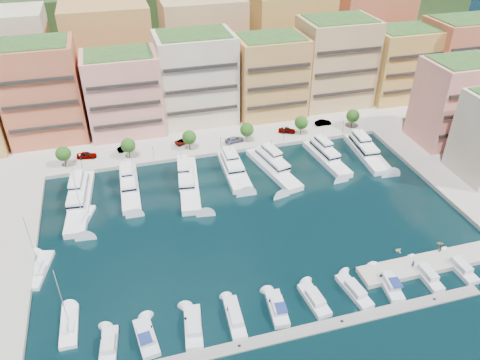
{
  "coord_description": "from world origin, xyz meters",
  "views": [
    {
      "loc": [
        -24.88,
        -76.02,
        63.66
      ],
      "look_at": [
        -1.12,
        8.11,
        6.0
      ],
      "focal_mm": 35.0,
      "sensor_mm": 36.0,
      "label": 1
    }
  ],
  "objects_px": {
    "yacht_3": "(234,168)",
    "yacht_5": "(325,155)",
    "cruiser_1": "(146,338)",
    "cruiser_4": "(277,308)",
    "tender_1": "(398,250)",
    "tender_3": "(440,243)",
    "tree_3": "(247,130)",
    "car_2": "(184,141)",
    "sailboat_2": "(84,219)",
    "lamppost_3": "(284,132)",
    "yacht_4": "(272,166)",
    "cruiser_6": "(354,291)",
    "tree_2": "(189,137)",
    "sailboat_0": "(69,327)",
    "cruiser_7": "(389,283)",
    "cruiser_2": "(193,327)",
    "cruiser_3": "(235,318)",
    "car_1": "(126,148)",
    "lamppost_1": "(153,149)",
    "tree_5": "(353,116)",
    "cruiser_9": "(459,268)",
    "person_1": "(440,248)",
    "yacht_0": "(80,198)",
    "tree_1": "(128,145)",
    "yacht_1": "(129,186)",
    "yacht_6": "(366,150)",
    "car_5": "(323,123)",
    "car_3": "(234,140)",
    "cruiser_8": "(426,275)",
    "tree_4": "(301,123)",
    "lamppost_2": "(221,140)",
    "cruiser_0": "(109,346)",
    "lamppost_0": "(80,159)",
    "cruiser_5": "(314,300)",
    "sailboat_1": "(40,271)",
    "yacht_2": "(188,180)",
    "lamppost_4": "(343,124)",
    "person_0": "(413,264)",
    "car_0": "(87,155)",
    "tree_0": "(63,154)"
  },
  "relations": [
    {
      "from": "person_1",
      "to": "yacht_2",
      "type": "bearing_deg",
      "value": -54.16
    },
    {
      "from": "yacht_6",
      "to": "car_5",
      "type": "height_order",
      "value": "yacht_6"
    },
    {
      "from": "person_0",
      "to": "cruiser_7",
      "type": "bearing_deg",
      "value": 55.16
    },
    {
      "from": "tender_1",
      "to": "car_3",
      "type": "bearing_deg",
      "value": 12.34
    },
    {
      "from": "lamppost_0",
      "to": "cruiser_8",
      "type": "height_order",
      "value": "lamppost_0"
    },
    {
      "from": "tree_3",
      "to": "cruiser_3",
      "type": "bearing_deg",
      "value": -108.35
    },
    {
      "from": "cruiser_7",
      "to": "tender_3",
      "type": "distance_m",
      "value": 17.7
    },
    {
      "from": "tender_1",
      "to": "tender_3",
      "type": "xyz_separation_m",
      "value": [
        9.41,
        -0.51,
        -0.03
      ]
    },
    {
      "from": "cruiser_0",
      "to": "cruiser_5",
      "type": "xyz_separation_m",
      "value": [
        35.38,
        -0.01,
        -0.0
      ]
    },
    {
      "from": "yacht_3",
      "to": "cruiser_6",
      "type": "relative_size",
      "value": 2.02
    },
    {
      "from": "cruiser_7",
      "to": "car_5",
      "type": "xyz_separation_m",
      "value": [
        14.63,
        61.9,
        1.22
      ]
    },
    {
      "from": "yacht_1",
      "to": "yacht_6",
      "type": "relative_size",
      "value": 0.95
    },
    {
      "from": "lamppost_3",
      "to": "yacht_4",
      "type": "xyz_separation_m",
      "value": [
        -7.48,
        -12.06,
        -2.73
      ]
    },
    {
      "from": "tree_2",
      "to": "person_1",
      "type": "xyz_separation_m",
      "value": [
        39.86,
        -53.5,
        -2.88
      ]
    },
    {
      "from": "yacht_1",
      "to": "tree_2",
      "type": "bearing_deg",
      "value": 37.83
    },
    {
      "from": "tree_2",
      "to": "sailboat_0",
      "type": "relative_size",
      "value": 0.43
    },
    {
      "from": "lamppost_0",
      "to": "car_5",
      "type": "relative_size",
      "value": 0.87
    },
    {
      "from": "cruiser_1",
      "to": "cruiser_8",
      "type": "xyz_separation_m",
      "value": [
        52.09,
        0.01,
        -0.02
      ]
    },
    {
      "from": "tree_4",
      "to": "car_3",
      "type": "distance_m",
      "value": 19.65
    },
    {
      "from": "yacht_3",
      "to": "cruiser_4",
      "type": "relative_size",
      "value": 2.22
    },
    {
      "from": "tree_5",
      "to": "cruiser_9",
      "type": "relative_size",
      "value": 0.65
    },
    {
      "from": "car_3",
      "to": "car_5",
      "type": "distance_m",
      "value": 28.29
    },
    {
      "from": "lamppost_2",
      "to": "lamppost_3",
      "type": "xyz_separation_m",
      "value": [
        18.0,
        0.0,
        0.0
      ]
    },
    {
      "from": "tree_1",
      "to": "cruiser_1",
      "type": "distance_m",
      "value": 58.29
    },
    {
      "from": "tree_3",
      "to": "car_2",
      "type": "bearing_deg",
      "value": 167.39
    },
    {
      "from": "yacht_1",
      "to": "tender_3",
      "type": "relative_size",
      "value": 13.82
    },
    {
      "from": "yacht_2",
      "to": "cruiser_5",
      "type": "height_order",
      "value": "yacht_2"
    },
    {
      "from": "tree_3",
      "to": "yacht_1",
      "type": "height_order",
      "value": "tree_3"
    },
    {
      "from": "car_1",
      "to": "lamppost_1",
      "type": "bearing_deg",
      "value": -150.01
    },
    {
      "from": "cruiser_1",
      "to": "cruiser_4",
      "type": "bearing_deg",
      "value": -0.0
    },
    {
      "from": "yacht_6",
      "to": "tree_3",
      "type": "bearing_deg",
      "value": 154.99
    },
    {
      "from": "cruiser_0",
      "to": "cruiser_8",
      "type": "bearing_deg",
      "value": -0.01
    },
    {
      "from": "yacht_0",
      "to": "yacht_2",
      "type": "relative_size",
      "value": 1.04
    },
    {
      "from": "tree_2",
      "to": "yacht_3",
      "type": "xyz_separation_m",
      "value": [
        8.75,
        -12.78,
        -3.53
      ]
    },
    {
      "from": "sailboat_1",
      "to": "cruiser_9",
      "type": "bearing_deg",
      "value": -15.37
    },
    {
      "from": "lamppost_4",
      "to": "cruiser_7",
      "type": "bearing_deg",
      "value": -107.81
    },
    {
      "from": "yacht_5",
      "to": "sailboat_2",
      "type": "xyz_separation_m",
      "value": [
        -61.69,
        -9.52,
        -0.9
      ]
    },
    {
      "from": "yacht_3",
      "to": "yacht_5",
      "type": "relative_size",
      "value": 0.94
    },
    {
      "from": "lamppost_4",
      "to": "car_0",
      "type": "relative_size",
      "value": 0.84
    },
    {
      "from": "tree_1",
      "to": "cruiser_3",
      "type": "distance_m",
      "value": 59.63
    },
    {
      "from": "tree_0",
      "to": "tree_1",
      "type": "relative_size",
      "value": 1.0
    },
    {
      "from": "yacht_0",
      "to": "car_3",
      "type": "relative_size",
      "value": 4.55
    },
    {
      "from": "yacht_0",
      "to": "cruiser_2",
      "type": "height_order",
      "value": "yacht_0"
    },
    {
      "from": "yacht_3",
      "to": "person_1",
      "type": "xyz_separation_m",
      "value": [
        31.11,
        -40.72,
        0.65
      ]
    },
    {
      "from": "yacht_1",
      "to": "car_5",
      "type": "distance_m",
      "value": 60.4
    },
    {
      "from": "lamppost_2",
      "to": "cruiser_0",
      "type": "xyz_separation_m",
      "value": [
        -32.08,
        -55.78,
        -3.28
      ]
    },
    {
      "from": "cruiser_2",
      "to": "cruiser_3",
      "type": "bearing_deg",
      "value": -0.03
    },
    {
      "from": "car_3",
      "to": "cruiser_4",
      "type": "bearing_deg",
      "value": 161.23
    },
    {
      "from": "tree_2",
      "to": "yacht_1",
      "type": "bearing_deg",
      "value": -142.17
    },
    {
      "from": "yacht_3",
      "to": "car_1",
      "type": "bearing_deg",
      "value": 146.39
    }
  ]
}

